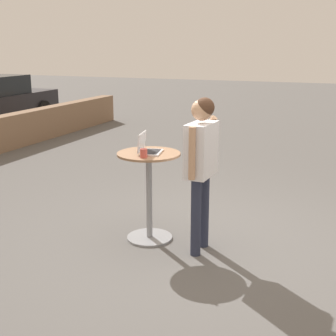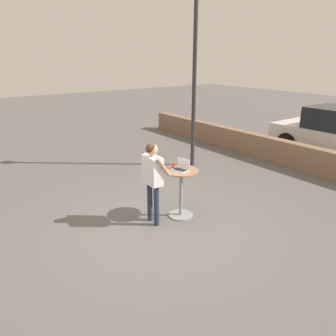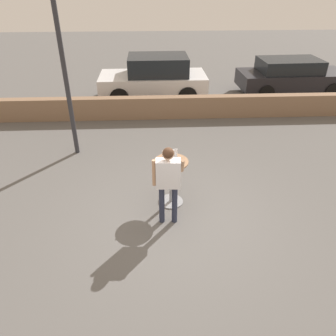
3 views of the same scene
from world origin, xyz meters
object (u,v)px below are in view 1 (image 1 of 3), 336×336
Objects in this scene: coffee_mug at (144,153)px; standing_person at (201,155)px; cafe_table at (149,187)px; laptop at (148,148)px.

standing_person reaches higher than coffee_mug.
standing_person is at bearing -77.24° from coffee_mug.
cafe_table is 2.86× the size of laptop.
laptop is 0.23m from coffee_mug.
cafe_table is 9.08× the size of coffee_mug.
coffee_mug is 0.07× the size of standing_person.
coffee_mug is (-0.23, -0.05, 0.45)m from cafe_table.
standing_person is at bearing -98.15° from cafe_table.
cafe_table is at bearing 81.85° from standing_person.
coffee_mug is 0.62m from standing_person.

